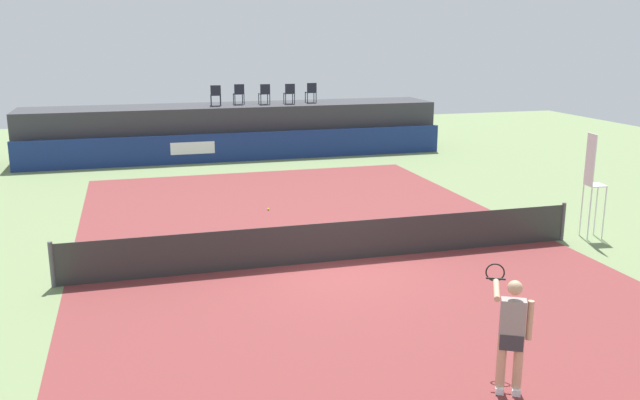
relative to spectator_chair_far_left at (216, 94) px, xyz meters
The scene contains 15 objects.
ground_plane 12.33m from the spectator_chair_far_left, 86.25° to the right, with size 48.00×48.00×0.00m, color #6B7F51.
court_inner 15.26m from the spectator_chair_far_left, 87.00° to the right, with size 12.00×22.00×0.00m, color maroon.
sponsor_wall 2.69m from the spectator_chair_far_left, 62.60° to the right, with size 18.00×0.22×1.20m.
spectator_platform 1.80m from the spectator_chair_far_left, 20.72° to the left, with size 18.00×2.80×2.20m, color #38383D.
spectator_chair_far_left is the anchor object (origin of this frame).
spectator_chair_left 1.12m from the spectator_chair_far_left, 18.62° to the left, with size 0.45×0.45×0.89m.
spectator_chair_center 2.17m from the spectator_chair_far_left, ahead, with size 0.46×0.46×0.89m.
spectator_chair_right 3.27m from the spectator_chair_far_left, ahead, with size 0.45×0.45×0.89m.
spectator_chair_far_right 4.34m from the spectator_chair_far_left, ahead, with size 0.44×0.44×0.89m.
umpire_chair 16.91m from the spectator_chair_far_left, 62.62° to the right, with size 0.49×0.49×2.76m.
tennis_net 15.19m from the spectator_chair_far_left, 87.00° to the right, with size 12.40×0.02×0.95m, color #2D2D2D.
net_post_near 16.10m from the spectator_chair_far_left, 109.84° to the right, with size 0.10×0.10×1.00m, color #4C4C51.
net_post_far 16.69m from the spectator_chair_far_left, 65.03° to the right, with size 0.10×0.10×1.00m, color #4C4C51.
tennis_player 21.56m from the spectator_chair_far_left, 85.83° to the right, with size 0.66×1.26×1.77m.
tennis_ball 10.26m from the spectator_chair_far_left, 88.55° to the right, with size 0.07×0.07×0.07m, color #D8EA33.
Camera 1 is at (-4.42, -14.50, 5.21)m, focal length 37.96 mm.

